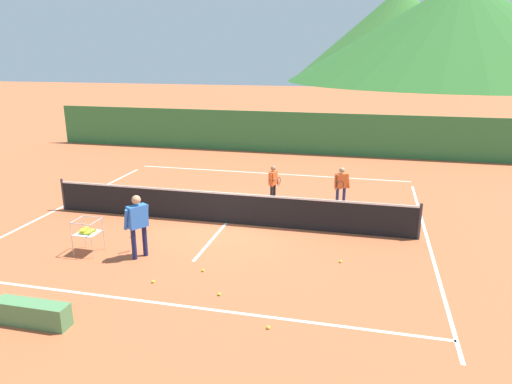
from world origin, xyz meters
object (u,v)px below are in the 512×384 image
at_px(tennis_ball_2, 153,281).
at_px(tennis_ball_4, 131,236).
at_px(courtside_bench, 32,313).
at_px(tennis_net, 226,208).
at_px(student_1, 341,184).
at_px(student_0, 273,181).
at_px(tennis_ball_6, 126,227).
at_px(tennis_ball_1, 268,327).
at_px(instructor, 138,221).
at_px(tennis_ball_0, 203,270).
at_px(tennis_ball_3, 341,261).
at_px(tennis_ball_5, 219,294).
at_px(ball_cart, 87,231).

bearing_deg(tennis_ball_2, tennis_ball_4, 126.85).
height_order(tennis_ball_2, courtside_bench, courtside_bench).
height_order(tennis_net, student_1, student_1).
height_order(student_0, tennis_ball_6, student_0).
distance_m(tennis_ball_1, courtside_bench, 4.50).
height_order(student_0, student_1, student_1).
xyz_separation_m(instructor, tennis_ball_0, (1.83, -0.42, -0.95)).
height_order(tennis_ball_1, tennis_ball_6, same).
relative_size(tennis_ball_3, tennis_ball_5, 1.00).
distance_m(instructor, tennis_ball_1, 4.64).
distance_m(tennis_net, instructor, 3.24).
height_order(tennis_ball_0, tennis_ball_6, same).
xyz_separation_m(instructor, tennis_ball_6, (-1.36, 1.75, -0.95)).
relative_size(tennis_net, instructor, 6.84).
xyz_separation_m(student_1, tennis_ball_1, (-0.83, -7.67, -0.79)).
bearing_deg(courtside_bench, tennis_ball_4, 93.79).
bearing_deg(tennis_ball_2, tennis_ball_1, -22.43).
xyz_separation_m(tennis_ball_0, tennis_ball_5, (0.73, -1.01, 0.00)).
xyz_separation_m(tennis_ball_0, tennis_ball_1, (2.01, -2.01, 0.00)).
relative_size(tennis_ball_0, courtside_bench, 0.05).
bearing_deg(tennis_ball_5, student_0, 91.57).
distance_m(tennis_ball_5, courtside_bench, 3.65).
xyz_separation_m(ball_cart, tennis_ball_6, (0.07, 1.81, -0.56)).
bearing_deg(tennis_ball_6, tennis_ball_5, -39.06).
bearing_deg(courtside_bench, tennis_net, 72.36).
bearing_deg(instructor, tennis_net, 64.14).
distance_m(tennis_ball_1, tennis_ball_6, 6.67).
bearing_deg(tennis_ball_6, student_1, 30.10).
bearing_deg(student_0, instructor, -114.30).
bearing_deg(tennis_ball_0, student_0, 84.51).
bearing_deg(tennis_ball_3, tennis_ball_4, 176.82).
bearing_deg(courtside_bench, ball_cart, 104.79).
relative_size(ball_cart, tennis_ball_4, 13.22).
relative_size(student_1, tennis_ball_1, 20.18).
relative_size(tennis_ball_1, courtside_bench, 0.05).
xyz_separation_m(tennis_net, tennis_ball_2, (-0.47, -4.11, -0.47)).
relative_size(tennis_net, ball_cart, 12.48).
distance_m(student_1, tennis_ball_3, 4.48).
bearing_deg(courtside_bench, tennis_ball_0, 50.30).
bearing_deg(tennis_ball_6, tennis_net, 22.33).
bearing_deg(student_0, tennis_ball_0, -95.49).
bearing_deg(tennis_ball_0, ball_cart, 173.70).
distance_m(instructor, tennis_ball_3, 5.13).
bearing_deg(tennis_net, instructor, -115.86).
xyz_separation_m(student_0, courtside_bench, (-2.94, -8.56, -0.55)).
bearing_deg(tennis_ball_2, student_0, 77.40).
distance_m(student_1, tennis_ball_1, 7.76).
relative_size(tennis_ball_2, tennis_ball_3, 1.00).
height_order(ball_cart, tennis_ball_0, ball_cart).
bearing_deg(instructor, tennis_ball_1, -32.27).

